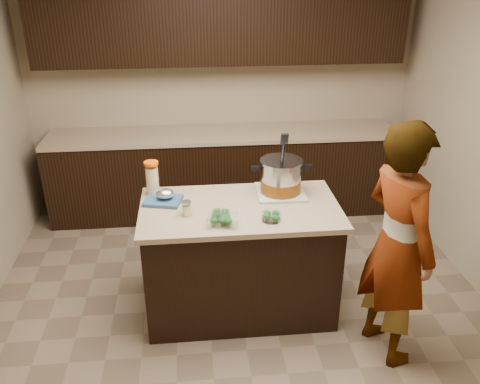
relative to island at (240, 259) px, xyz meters
The scene contains 13 objects.
ground_plane 0.45m from the island, ahead, with size 4.00×4.00×0.00m, color brown.
room_shell 1.26m from the island, ahead, with size 4.04×4.04×2.72m.
back_cabinets 1.81m from the island, 90.00° to the left, with size 3.60×0.63×2.33m.
island is the anchor object (origin of this frame).
dish_towel 0.60m from the island, 30.54° to the left, with size 0.36×0.36×0.02m, color #668D5F.
stock_pot 0.69m from the island, 30.52° to the left, with size 0.46×0.33×0.46m.
lemonade_pitcher 0.90m from the island, 156.33° to the left, with size 0.13×0.13×0.26m.
mason_jar 0.64m from the island, 166.63° to the right, with size 0.08×0.08×0.12m.
broccoli_tub_left 0.53m from the island, 132.07° to the right, with size 0.16×0.16×0.06m.
broccoli_tub_right 0.56m from the island, 49.21° to the right, with size 0.16×0.16×0.06m.
broccoli_tub_rect 0.56m from the island, 119.64° to the right, with size 0.22×0.17×0.07m.
blue_tray 0.75m from the island, 166.55° to the left, with size 0.30×0.27×0.10m.
person 1.19m from the island, 29.46° to the right, with size 0.62×0.41×1.70m, color gray.
Camera 1 is at (-0.33, -3.28, 2.59)m, focal length 38.00 mm.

